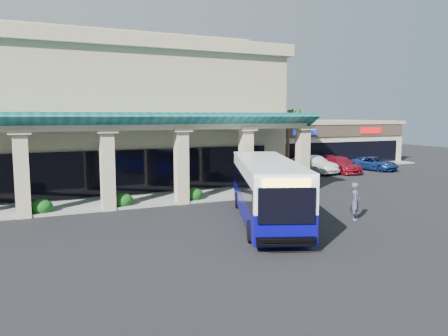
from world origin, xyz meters
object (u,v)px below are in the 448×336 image
car_red (340,165)px  pedestrian (355,201)px  transit_bus (266,191)px  car_white (313,165)px  car_gray (374,164)px  car_silver (290,168)px

car_red → pedestrian: bearing=-122.6°
pedestrian → car_red: (11.94, 15.80, -0.23)m
transit_bus → pedestrian: (4.44, -1.68, -0.61)m
car_white → car_gray: car_white is taller
pedestrian → car_white: 18.77m
car_gray → transit_bus: bearing=-157.6°
pedestrian → car_silver: pedestrian is taller
car_silver → car_white: size_ratio=0.83×
car_silver → car_red: 5.48m
car_white → car_red: (2.74, -0.56, -0.08)m
car_silver → car_red: (5.48, -0.26, 0.04)m
transit_bus → car_silver: transit_bus is taller
car_red → transit_bus: bearing=-134.7°
car_white → pedestrian: bearing=-127.6°
car_gray → pedestrian: bearing=-147.7°
car_red → car_white: bearing=172.9°
pedestrian → car_white: pedestrian is taller
car_red → car_gray: (4.37, 0.04, -0.09)m
car_white → car_red: 2.80m
car_silver → car_gray: car_silver is taller
transit_bus → pedestrian: size_ratio=5.78×
transit_bus → car_red: size_ratio=2.18×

